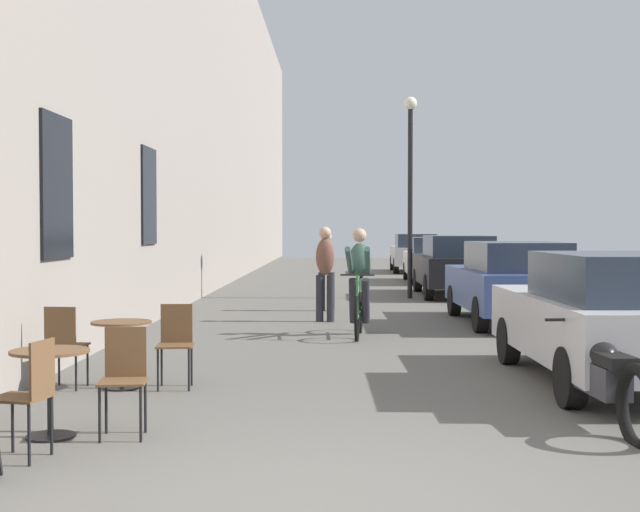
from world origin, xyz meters
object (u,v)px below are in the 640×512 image
Objects in this scene: cafe_chair_mid_toward_street at (64,341)px; pedestrian_near at (325,268)px; street_lamp at (410,171)px; parked_motorcycle at (603,378)px; cafe_table_near at (50,374)px; cyclist_on_bicycle at (359,285)px; cafe_chair_near_toward_wall at (124,373)px; parked_car_nearest at (609,316)px; cafe_table_mid at (121,340)px; cafe_chair_near_toward_street at (30,390)px; parked_car_second at (511,281)px; parked_car_fourth at (433,259)px; cafe_chair_mid_toward_wall at (176,339)px; pedestrian_mid at (326,266)px; parked_car_fifth at (415,252)px; parked_car_third at (456,265)px.

pedestrian_near is (2.69, 6.70, 0.46)m from cafe_chair_mid_toward_street.
street_lamp reaches higher than parked_motorcycle.
cyclist_on_bicycle is (2.71, 6.76, 0.29)m from cafe_table_near.
parked_car_nearest reaches higher than cafe_chair_near_toward_wall.
cafe_chair_near_toward_street is at bearing -89.44° from cafe_table_mid.
parked_car_second reaches higher than parked_motorcycle.
parked_car_fourth is at bearing 75.08° from cafe_table_near.
pedestrian_near is 8.64m from parked_motorcycle.
parked_car_fourth is at bearing 76.60° from cafe_chair_near_toward_wall.
pedestrian_near reaches higher than parked_car_nearest.
cafe_chair_mid_toward_wall is 7.88m from parked_car_second.
cafe_chair_mid_toward_street is 0.54× the size of pedestrian_mid.
parked_car_nearest is at bearing 3.71° from cafe_chair_mid_toward_street.
cafe_chair_mid_toward_wall is at bearing 7.46° from cafe_chair_mid_toward_street.
parked_car_nearest is at bearing 31.02° from cafe_chair_near_toward_street.
parked_car_second is at bearing -89.82° from parked_car_fifth.
cyclist_on_bicycle is at bearing -148.52° from parked_car_second.
cyclist_on_bicycle is 0.42× the size of parked_car_second.
pedestrian_mid is 10.62m from parked_motorcycle.
cafe_chair_near_toward_wall is 0.21× the size of parked_car_third.
parked_motorcycle is (-0.74, -26.10, -0.37)m from parked_car_fifth.
cafe_chair_mid_toward_wall is at bearing -177.23° from parked_car_nearest.
street_lamp reaches higher than pedestrian_near.
cyclist_on_bicycle reaches higher than cafe_chair_near_toward_street.
cafe_table_near is at bearing -104.92° from parked_car_fourth.
parked_car_third is (2.64, 8.03, -0.02)m from cyclist_on_bicycle.
pedestrian_near is at bearing 76.87° from cafe_chair_mid_toward_wall.
pedestrian_mid is (-0.57, 4.09, 0.12)m from cyclist_on_bicycle.
cafe_chair_near_toward_street reaches higher than cafe_table_near.
parked_car_second reaches higher than cafe_chair_mid_toward_wall.
cafe_table_near is at bearing -111.84° from cyclist_on_bicycle.
cafe_table_mid is 0.17× the size of parked_car_third.
street_lamp is 1.14× the size of parked_car_third.
cafe_table_mid is 0.81× the size of cafe_chair_mid_toward_wall.
pedestrian_near is at bearing 72.45° from cafe_table_mid.
cyclist_on_bicycle is at bearing -82.12° from pedestrian_mid.
parked_car_fourth is at bearing 74.16° from pedestrian_near.
parked_car_second is at bearing -89.71° from parked_car_fourth.
parked_car_fifth is at bearing 89.74° from parked_car_third.
cafe_table_near is at bearing -109.89° from parked_car_third.
pedestrian_near reaches higher than cyclist_on_bicycle.
pedestrian_mid is 0.77× the size of parked_motorcycle.
parked_car_fourth reaches higher than parked_motorcycle.
cafe_chair_mid_toward_wall is at bearing -128.00° from parked_car_second.
parked_car_third is at bearing 87.25° from parked_motorcycle.
parked_car_third is (3.21, 6.00, -0.19)m from pedestrian_near.
cyclist_on_bicycle reaches higher than parked_car_nearest.
parked_car_fourth is (5.36, 18.12, 0.22)m from cafe_table_mid.
cafe_chair_mid_toward_street is at bearing -133.37° from parked_car_second.
street_lamp reaches higher than parked_car_fourth.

